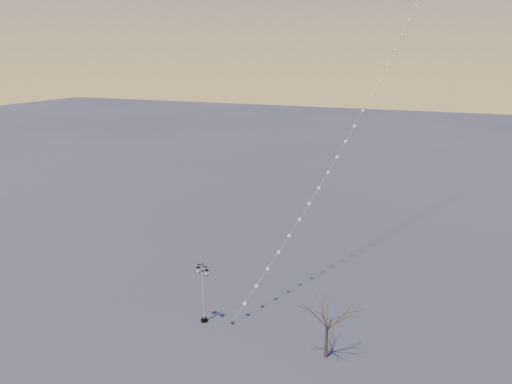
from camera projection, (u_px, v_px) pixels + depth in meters
The scene contains 4 objects.
ground at pixel (220, 331), 33.13m from camera, with size 300.00×300.00×0.00m, color #454646.
street_lamp at pixel (203, 290), 33.65m from camera, with size 1.17×0.56×4.66m.
bare_tree at pixel (327, 317), 29.50m from camera, with size 2.55×2.55×4.23m.
kite_train at pixel (377, 59), 42.19m from camera, with size 13.54×35.94×37.32m.
Camera 1 is at (13.34, -25.89, 18.83)m, focal length 32.73 mm.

